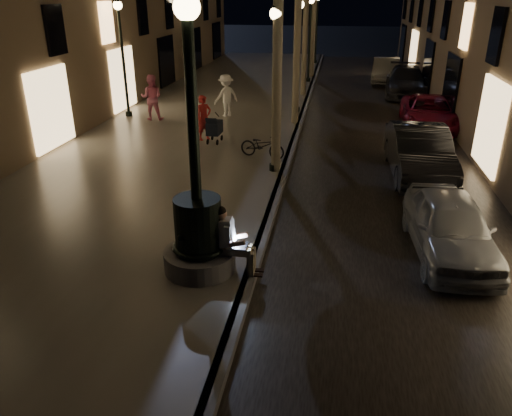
% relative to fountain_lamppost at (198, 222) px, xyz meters
% --- Properties ---
extents(ground, '(120.00, 120.00, 0.00)m').
position_rel_fountain_lamppost_xyz_m(ground, '(1.00, 13.00, -1.21)').
color(ground, black).
rests_on(ground, ground).
extents(cobble_lane, '(6.00, 45.00, 0.02)m').
position_rel_fountain_lamppost_xyz_m(cobble_lane, '(4.00, 13.00, -1.20)').
color(cobble_lane, black).
rests_on(cobble_lane, ground).
extents(promenade, '(8.00, 45.00, 0.20)m').
position_rel_fountain_lamppost_xyz_m(promenade, '(-3.00, 13.00, -1.11)').
color(promenade, slate).
rests_on(promenade, ground).
extents(curb_strip, '(0.25, 45.00, 0.20)m').
position_rel_fountain_lamppost_xyz_m(curb_strip, '(1.00, 13.00, -1.11)').
color(curb_strip, '#59595B').
rests_on(curb_strip, ground).
extents(fountain_lamppost, '(1.40, 1.40, 5.21)m').
position_rel_fountain_lamppost_xyz_m(fountain_lamppost, '(0.00, 0.00, 0.00)').
color(fountain_lamppost, '#59595B').
rests_on(fountain_lamppost, promenade).
extents(seated_man_laptop, '(1.00, 0.34, 1.37)m').
position_rel_fountain_lamppost_xyz_m(seated_man_laptop, '(0.61, -0.00, -0.29)').
color(seated_man_laptop, tan).
rests_on(seated_man_laptop, promenade).
extents(lamp_curb_a, '(0.36, 0.36, 4.81)m').
position_rel_fountain_lamppost_xyz_m(lamp_curb_a, '(0.70, 6.00, 2.02)').
color(lamp_curb_a, black).
rests_on(lamp_curb_a, promenade).
extents(lamp_curb_b, '(0.36, 0.36, 4.81)m').
position_rel_fountain_lamppost_xyz_m(lamp_curb_b, '(0.70, 14.00, 2.02)').
color(lamp_curb_b, black).
rests_on(lamp_curb_b, promenade).
extents(lamp_curb_c, '(0.36, 0.36, 4.81)m').
position_rel_fountain_lamppost_xyz_m(lamp_curb_c, '(0.70, 22.00, 2.02)').
color(lamp_curb_c, black).
rests_on(lamp_curb_c, promenade).
extents(lamp_curb_d, '(0.36, 0.36, 4.81)m').
position_rel_fountain_lamppost_xyz_m(lamp_curb_d, '(0.70, 30.00, 2.02)').
color(lamp_curb_d, black).
rests_on(lamp_curb_d, promenade).
extents(lamp_left_b, '(0.36, 0.36, 4.81)m').
position_rel_fountain_lamppost_xyz_m(lamp_left_b, '(-6.40, 12.00, 2.02)').
color(lamp_left_b, black).
rests_on(lamp_left_b, promenade).
extents(lamp_left_c, '(0.36, 0.36, 4.81)m').
position_rel_fountain_lamppost_xyz_m(lamp_left_c, '(-6.40, 22.00, 2.02)').
color(lamp_left_c, black).
rests_on(lamp_left_c, promenade).
extents(stroller, '(0.47, 1.05, 1.07)m').
position_rel_fountain_lamppost_xyz_m(stroller, '(-1.77, 8.61, -0.48)').
color(stroller, black).
rests_on(stroller, promenade).
extents(car_front, '(1.73, 3.89, 1.30)m').
position_rel_fountain_lamppost_xyz_m(car_front, '(5.00, 1.79, -0.56)').
color(car_front, '#969A9D').
rests_on(car_front, ground).
extents(car_second, '(1.72, 4.61, 1.50)m').
position_rel_fountain_lamppost_xyz_m(car_second, '(5.00, 6.72, -0.46)').
color(car_second, black).
rests_on(car_second, ground).
extents(car_third, '(2.43, 4.75, 1.28)m').
position_rel_fountain_lamppost_xyz_m(car_third, '(6.20, 12.70, -0.57)').
color(car_third, maroon).
rests_on(car_third, ground).
extents(car_rear, '(2.51, 5.24, 1.47)m').
position_rel_fountain_lamppost_xyz_m(car_rear, '(6.04, 19.69, -0.47)').
color(car_rear, '#2A2A2E').
rests_on(car_rear, ground).
extents(car_fifth, '(1.90, 4.42, 1.42)m').
position_rel_fountain_lamppost_xyz_m(car_fifth, '(5.28, 23.59, -0.50)').
color(car_fifth, gray).
rests_on(car_fifth, ground).
extents(pedestrian_red, '(0.68, 0.69, 1.61)m').
position_rel_fountain_lamppost_xyz_m(pedestrian_red, '(-2.22, 8.94, -0.21)').
color(pedestrian_red, red).
rests_on(pedestrian_red, promenade).
extents(pedestrian_pink, '(1.00, 0.83, 1.85)m').
position_rel_fountain_lamppost_xyz_m(pedestrian_pink, '(-5.13, 11.55, -0.08)').
color(pedestrian_pink, pink).
rests_on(pedestrian_pink, promenade).
extents(pedestrian_white, '(1.27, 1.26, 1.76)m').
position_rel_fountain_lamppost_xyz_m(pedestrian_white, '(-2.21, 12.65, -0.13)').
color(pedestrian_white, white).
rests_on(pedestrian_white, promenade).
extents(bicycle, '(1.63, 0.96, 0.81)m').
position_rel_fountain_lamppost_xyz_m(bicycle, '(0.17, 7.16, -0.61)').
color(bicycle, black).
rests_on(bicycle, promenade).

